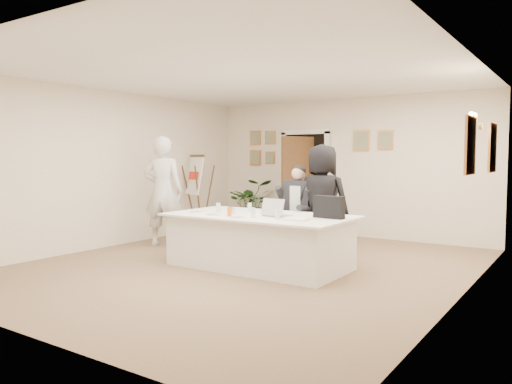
{
  "coord_description": "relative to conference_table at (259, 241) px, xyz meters",
  "views": [
    {
      "loc": [
        4.19,
        -6.0,
        1.61
      ],
      "look_at": [
        -0.25,
        0.6,
        1.06
      ],
      "focal_mm": 35.0,
      "sensor_mm": 36.0,
      "label": 1
    }
  ],
  "objects": [
    {
      "name": "flip_chart",
      "position": [
        -2.84,
        1.97,
        0.36
      ],
      "size": [
        0.59,
        0.46,
        1.63
      ],
      "color": "#402514",
      "rests_on": "floor"
    },
    {
      "name": "paper_stack",
      "position": [
        0.77,
        -0.28,
        0.4
      ],
      "size": [
        0.32,
        0.23,
        0.03
      ],
      "primitive_type": "cube",
      "rotation": [
        0.0,
        0.0,
        0.06
      ],
      "color": "white",
      "rests_on": "conference_table"
    },
    {
      "name": "glass_c",
      "position": [
        0.51,
        -0.32,
        0.45
      ],
      "size": [
        0.07,
        0.07,
        0.14
      ],
      "primitive_type": "cylinder",
      "rotation": [
        0.0,
        0.0,
        -0.14
      ],
      "color": "silver",
      "rests_on": "conference_table"
    },
    {
      "name": "standing_man",
      "position": [
        -2.4,
        0.48,
        0.6
      ],
      "size": [
        0.86,
        0.73,
        1.99
      ],
      "primitive_type": "imported",
      "rotation": [
        0.0,
        0.0,
        3.56
      ],
      "color": "silver",
      "rests_on": "floor"
    },
    {
      "name": "wall_left",
      "position": [
        -3.2,
        -0.02,
        1.01
      ],
      "size": [
        0.1,
        7.0,
        2.8
      ],
      "primitive_type": "cube",
      "color": "beige",
      "rests_on": "floor"
    },
    {
      "name": "potted_palm",
      "position": [
        -2.33,
        3.18,
        0.17
      ],
      "size": [
        1.34,
        1.33,
        1.12
      ],
      "primitive_type": "imported",
      "rotation": [
        0.0,
        0.0,
        0.71
      ],
      "color": "#20531B",
      "rests_on": "floor"
    },
    {
      "name": "glass_b",
      "position": [
        0.12,
        -0.34,
        0.45
      ],
      "size": [
        0.08,
        0.08,
        0.14
      ],
      "primitive_type": "cylinder",
      "rotation": [
        0.0,
        0.0,
        0.33
      ],
      "color": "silver",
      "rests_on": "conference_table"
    },
    {
      "name": "seated_man",
      "position": [
        0.02,
        1.1,
        0.36
      ],
      "size": [
        0.77,
        0.81,
        1.5
      ],
      "primitive_type": null,
      "rotation": [
        0.0,
        0.0,
        0.21
      ],
      "color": "black",
      "rests_on": "floor"
    },
    {
      "name": "conference_table",
      "position": [
        0.0,
        0.0,
        0.0
      ],
      "size": [
        2.69,
        1.44,
        0.78
      ],
      "color": "white",
      "rests_on": "floor"
    },
    {
      "name": "wall_back",
      "position": [
        -0.2,
        3.48,
        1.01
      ],
      "size": [
        6.0,
        0.1,
        2.8
      ],
      "primitive_type": "cube",
      "color": "beige",
      "rests_on": "floor"
    },
    {
      "name": "pictures_right_wall",
      "position": [
        2.77,
        1.18,
        1.36
      ],
      "size": [
        0.06,
        2.2,
        0.8
      ],
      "primitive_type": null,
      "color": "#B8753F",
      "rests_on": "wall_right"
    },
    {
      "name": "plate_near",
      "position": [
        -0.05,
        -0.49,
        0.39
      ],
      "size": [
        0.23,
        0.23,
        0.01
      ],
      "primitive_type": "cylinder",
      "rotation": [
        0.0,
        0.0,
        0.13
      ],
      "color": "white",
      "rests_on": "conference_table"
    },
    {
      "name": "glass_d",
      "position": [
        -0.32,
        0.22,
        0.45
      ],
      "size": [
        0.07,
        0.07,
        0.14
      ],
      "primitive_type": "cylinder",
      "rotation": [
        0.0,
        0.0,
        -0.08
      ],
      "color": "silver",
      "rests_on": "conference_table"
    },
    {
      "name": "plate_left",
      "position": [
        -0.96,
        -0.28,
        0.39
      ],
      "size": [
        0.24,
        0.24,
        0.01
      ],
      "primitive_type": "cylinder",
      "rotation": [
        0.0,
        0.0,
        0.03
      ],
      "color": "white",
      "rests_on": "conference_table"
    },
    {
      "name": "ceiling",
      "position": [
        -0.2,
        -0.02,
        2.41
      ],
      "size": [
        6.0,
        7.0,
        0.02
      ],
      "primitive_type": "cube",
      "color": "white",
      "rests_on": "wall_back"
    },
    {
      "name": "doorway",
      "position": [
        -1.08,
        3.3,
        0.65
      ],
      "size": [
        1.14,
        0.86,
        2.2
      ],
      "color": "black",
      "rests_on": "floor"
    },
    {
      "name": "oj_glass",
      "position": [
        -0.23,
        -0.42,
        0.45
      ],
      "size": [
        0.08,
        0.08,
        0.13
      ],
      "primitive_type": "cylinder",
      "rotation": [
        0.0,
        0.0,
        0.18
      ],
      "color": "orange",
      "rests_on": "conference_table"
    },
    {
      "name": "standing_woman",
      "position": [
        0.48,
        1.08,
        0.52
      ],
      "size": [
        0.93,
        0.64,
        1.82
      ],
      "primitive_type": "imported",
      "rotation": [
        0.0,
        0.0,
        3.21
      ],
      "color": "black",
      "rests_on": "floor"
    },
    {
      "name": "wall_sconce",
      "position": [
        2.7,
        1.18,
        1.71
      ],
      "size": [
        0.2,
        0.3,
        0.24
      ],
      "primitive_type": null,
      "color": "gold",
      "rests_on": "wall_right"
    },
    {
      "name": "wall_right",
      "position": [
        2.8,
        -0.02,
        1.01
      ],
      "size": [
        0.1,
        7.0,
        2.8
      ],
      "primitive_type": "cube",
      "color": "beige",
      "rests_on": "floor"
    },
    {
      "name": "steel_jug",
      "position": [
        -0.37,
        -0.18,
        0.44
      ],
      "size": [
        0.09,
        0.09,
        0.11
      ],
      "primitive_type": "cylinder",
      "rotation": [
        0.0,
        0.0,
        0.06
      ],
      "color": "silver",
      "rests_on": "conference_table"
    },
    {
      "name": "pictures_back_wall",
      "position": [
        -1.0,
        3.45,
        1.46
      ],
      "size": [
        3.4,
        0.06,
        0.8
      ],
      "primitive_type": null,
      "color": "#B8753F",
      "rests_on": "wall_back"
    },
    {
      "name": "floor",
      "position": [
        -0.2,
        -0.02,
        -0.39
      ],
      "size": [
        7.0,
        7.0,
        0.0
      ],
      "primitive_type": "plane",
      "color": "brown",
      "rests_on": "ground"
    },
    {
      "name": "laptop_bag",
      "position": [
        1.03,
        0.18,
        0.54
      ],
      "size": [
        0.45,
        0.15,
        0.31
      ],
      "primitive_type": "cube",
      "rotation": [
        0.0,
        0.0,
        -0.07
      ],
      "color": "black",
      "rests_on": "conference_table"
    },
    {
      "name": "laptop",
      "position": [
        0.3,
        0.01,
        0.52
      ],
      "size": [
        0.38,
        0.4,
        0.28
      ],
      "primitive_type": null,
      "rotation": [
        0.0,
        0.0,
        -0.07
      ],
      "color": "#B7BABC",
      "rests_on": "conference_table"
    },
    {
      "name": "wall_front",
      "position": [
        -0.2,
        -3.52,
        1.01
      ],
      "size": [
        6.0,
        0.1,
        2.8
      ],
      "primitive_type": "cube",
      "color": "beige",
      "rests_on": "floor"
    },
    {
      "name": "plate_mid",
      "position": [
        -0.51,
        -0.43,
        0.39
      ],
      "size": [
        0.25,
        0.25,
        0.01
      ],
      "primitive_type": "cylinder",
      "rotation": [
        0.0,
        0.0,
        -0.17
      ],
      "color": "white",
      "rests_on": "conference_table"
    },
    {
      "name": "glass_a",
      "position": [
        -0.71,
        -0.06,
        0.45
      ],
      "size": [
        0.08,
        0.08,
        0.14
      ],
      "primitive_type": "cylinder",
      "rotation": [
        0.0,
        0.0,
        0.24
      ],
      "color": "silver",
      "rests_on": "conference_table"
    }
  ]
}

